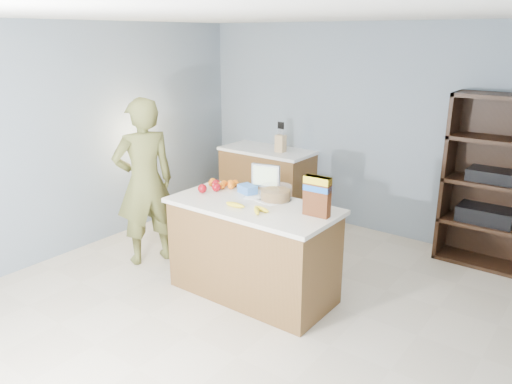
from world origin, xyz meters
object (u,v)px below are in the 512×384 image
Objects in this scene: tv at (266,177)px; cereal_box at (317,193)px; shelving_unit at (491,185)px; person at (145,182)px; counter_peninsula at (253,253)px.

tv is 0.75m from cereal_box.
shelving_unit is 3.60m from person.
tv is (1.26, 0.41, 0.18)m from person.
shelving_unit is 2.39m from tv.
person is at bearing -161.87° from tv.
counter_peninsula is 0.92m from cereal_box.
person is at bearing -176.53° from counter_peninsula.
tv is 0.83× the size of cereal_box.
cereal_box reaches higher than tv.
counter_peninsula is 5.53× the size of tv.
shelving_unit reaches higher than person.
cereal_box is at bearing 118.13° from person.
shelving_unit is 5.27× the size of cereal_box.
shelving_unit reaches higher than tv.
tv is at bearing 160.51° from cereal_box.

